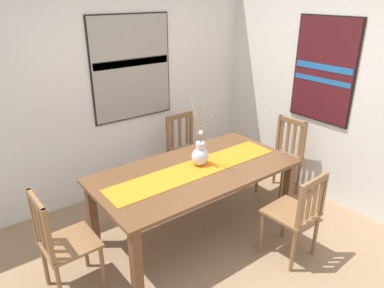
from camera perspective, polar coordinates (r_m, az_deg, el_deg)
ground_plane at (r=3.60m, az=4.35°, el=-18.23°), size 6.40×6.40×0.03m
wall_back at (r=4.38m, az=-11.55°, el=9.37°), size 6.40×0.12×2.70m
wall_side at (r=4.31m, az=24.04°, el=7.63°), size 0.12×6.40×2.70m
dining_table at (r=3.58m, az=0.54°, el=-5.33°), size 2.02×1.03×0.74m
table_runner at (r=3.54m, az=0.55°, el=-3.99°), size 1.85×0.36×0.01m
centerpiece_vase at (r=3.57m, az=1.32°, el=-1.66°), size 0.18×0.38×0.70m
chair_0 at (r=3.48m, az=16.22°, el=-10.50°), size 0.44×0.44×0.90m
chair_1 at (r=4.53m, az=14.22°, el=-1.86°), size 0.45×0.45×0.94m
chair_2 at (r=3.17m, az=-19.88°, el=-14.52°), size 0.43×0.43×0.96m
chair_3 at (r=4.58m, az=-0.96°, el=-0.97°), size 0.43×0.43×0.94m
painting_on_back_wall at (r=4.35m, az=-9.57°, el=11.81°), size 1.02×0.05×1.22m
painting_on_side_wall at (r=4.38m, az=20.23°, el=10.90°), size 0.05×0.78×1.18m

